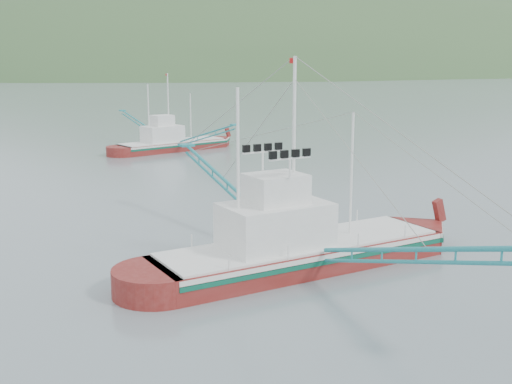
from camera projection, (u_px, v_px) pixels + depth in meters
name	position (u px, v px, depth m)	size (l,w,h in m)	color
ground	(305.00, 270.00, 34.77)	(1200.00, 1200.00, 0.00)	slate
main_boat	(297.00, 237.00, 34.75)	(16.95, 30.25, 12.25)	maroon
bg_boat_far	(171.00, 136.00, 79.56)	(14.47, 24.97, 10.26)	maroon
headland_right	(288.00, 73.00, 516.35)	(684.00, 432.00, 306.00)	#33522A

